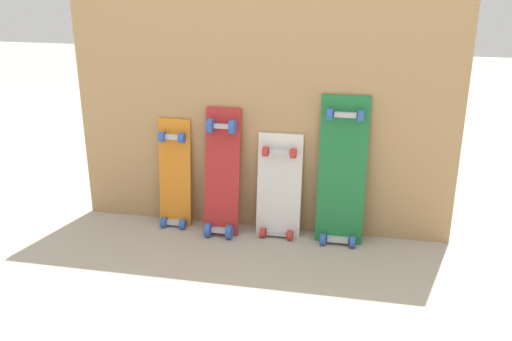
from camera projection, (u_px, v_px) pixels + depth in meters
ground_plane at (259, 230)px, 3.08m from camera, size 12.00×12.00×0.00m
plywood_wall_panel at (262, 97)px, 2.90m from camera, size 1.95×0.04×1.42m
skateboard_orange at (175, 179)px, 3.07m from camera, size 0.17×0.14×0.65m
skateboard_red at (222, 178)px, 2.98m from camera, size 0.18×0.21×0.71m
skateboard_white at (279, 192)px, 2.97m from camera, size 0.23×0.15×0.60m
skateboard_green at (342, 178)px, 2.87m from camera, size 0.24×0.17×0.81m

